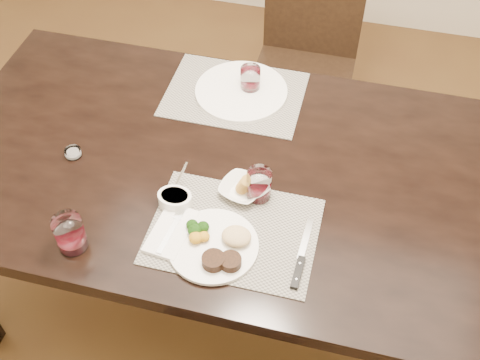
% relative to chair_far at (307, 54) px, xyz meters
% --- Properties ---
extents(ground_plane, '(4.50, 4.50, 0.00)m').
position_rel_chair_far_xyz_m(ground_plane, '(0.00, -0.93, -0.50)').
color(ground_plane, '#432915').
rests_on(ground_plane, ground).
extents(dining_table, '(2.00, 1.00, 0.75)m').
position_rel_chair_far_xyz_m(dining_table, '(0.00, -0.93, 0.16)').
color(dining_table, black).
rests_on(dining_table, ground).
extents(chair_far, '(0.42, 0.42, 0.90)m').
position_rel_chair_far_xyz_m(chair_far, '(0.00, 0.00, 0.00)').
color(chair_far, black).
rests_on(chair_far, ground).
extents(placemat_near, '(0.46, 0.34, 0.00)m').
position_rel_chair_far_xyz_m(placemat_near, '(-0.02, -1.17, 0.25)').
color(placemat_near, gray).
rests_on(placemat_near, dining_table).
extents(placemat_far, '(0.46, 0.34, 0.00)m').
position_rel_chair_far_xyz_m(placemat_far, '(-0.16, -0.61, 0.25)').
color(placemat_far, gray).
rests_on(placemat_far, dining_table).
extents(dinner_plate, '(0.25, 0.25, 0.04)m').
position_rel_chair_far_xyz_m(dinner_plate, '(-0.05, -1.24, 0.26)').
color(dinner_plate, white).
rests_on(dinner_plate, placemat_near).
extents(napkin_fork, '(0.12, 0.19, 0.02)m').
position_rel_chair_far_xyz_m(napkin_fork, '(-0.18, -1.22, 0.26)').
color(napkin_fork, white).
rests_on(napkin_fork, placemat_near).
extents(steak_knife, '(0.02, 0.23, 0.01)m').
position_rel_chair_far_xyz_m(steak_knife, '(0.18, -1.24, 0.26)').
color(steak_knife, white).
rests_on(steak_knife, placemat_near).
extents(cracker_bowl, '(0.15, 0.15, 0.05)m').
position_rel_chair_far_xyz_m(cracker_bowl, '(-0.03, -1.03, 0.27)').
color(cracker_bowl, white).
rests_on(cracker_bowl, placemat_near).
extents(sauce_ramekin, '(0.10, 0.15, 0.08)m').
position_rel_chair_far_xyz_m(sauce_ramekin, '(-0.20, -1.12, 0.27)').
color(sauce_ramekin, white).
rests_on(sauce_ramekin, placemat_near).
extents(wine_glass_near, '(0.07, 0.07, 0.10)m').
position_rel_chair_far_xyz_m(wine_glass_near, '(0.02, -1.03, 0.29)').
color(wine_glass_near, silver).
rests_on(wine_glass_near, placemat_near).
extents(far_plate, '(0.31, 0.31, 0.01)m').
position_rel_chair_far_xyz_m(far_plate, '(-0.14, -0.60, 0.26)').
color(far_plate, white).
rests_on(far_plate, placemat_far).
extents(wine_glass_far, '(0.07, 0.07, 0.09)m').
position_rel_chair_far_xyz_m(wine_glass_far, '(-0.11, -0.58, 0.29)').
color(wine_glass_far, silver).
rests_on(wine_glass_far, placemat_far).
extents(wine_glass_side, '(0.08, 0.08, 0.11)m').
position_rel_chair_far_xyz_m(wine_glass_side, '(-0.43, -1.32, 0.30)').
color(wine_glass_side, silver).
rests_on(wine_glass_side, dining_table).
extents(salt_cellar, '(0.05, 0.05, 0.02)m').
position_rel_chair_far_xyz_m(salt_cellar, '(-0.57, -1.01, 0.26)').
color(salt_cellar, silver).
rests_on(salt_cellar, dining_table).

